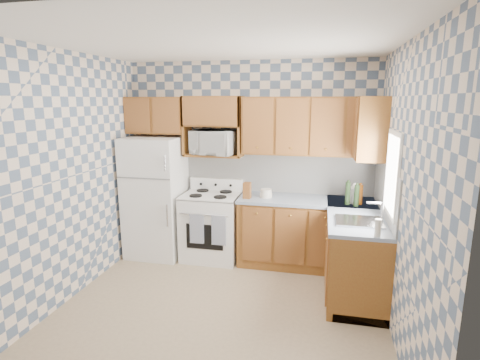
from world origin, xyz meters
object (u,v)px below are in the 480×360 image
Objects in this scene: refrigerator at (156,197)px; microwave at (214,142)px; stove_body at (212,227)px; electric_kettle at (355,195)px.

microwave reaches higher than refrigerator.
electric_kettle is at bearing -1.38° from stove_body.
microwave is at bearing 10.15° from refrigerator.
electric_kettle is (2.69, -0.02, 0.18)m from refrigerator.
electric_kettle is at bearing -0.44° from refrigerator.
stove_body is (0.80, 0.03, -0.39)m from refrigerator.
refrigerator is at bearing -178.22° from stove_body.
refrigerator reaches higher than electric_kettle.
stove_body is at bearing -88.86° from microwave.
microwave is at bearing 174.82° from electric_kettle.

